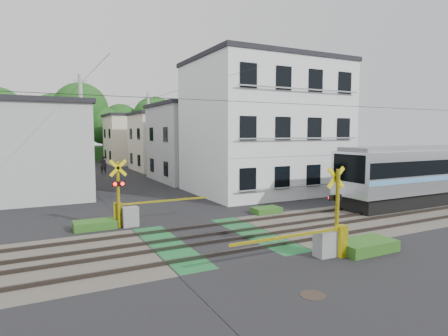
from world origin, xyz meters
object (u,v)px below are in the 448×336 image
apartment_block (264,127)px  manhole_cover (313,295)px  crossing_signal_far (128,211)px  pedestrian (103,165)px  crossing_signal_near (328,236)px

apartment_block → manhole_cover: 18.10m
crossing_signal_far → manhole_cover: (2.65, -9.49, -0.70)m
manhole_cover → apartment_block: bearing=61.2°
pedestrian → apartment_block: bearing=128.3°
crossing_signal_far → pedestrian: size_ratio=2.52×
crossing_signal_near → crossing_signal_far: bearing=125.3°
crossing_signal_far → apartment_block: 13.14m
pedestrian → manhole_cover: pedestrian is taller
apartment_block → pedestrian: bearing=116.5°
crossing_signal_near → pedestrian: (-2.56, 30.14, 0.23)m
crossing_signal_near → manhole_cover: size_ratio=7.07×
crossing_signal_near → crossing_signal_far: 8.95m
crossing_signal_near → apartment_block: (5.91, 13.15, 3.94)m
apartment_block → crossing_signal_near: bearing=-114.2°
crossing_signal_near → crossing_signal_far: same height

